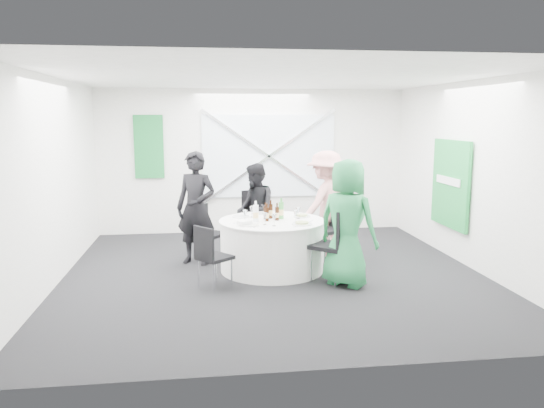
{
  "coord_description": "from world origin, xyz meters",
  "views": [
    {
      "loc": [
        -1.0,
        -7.38,
        2.25
      ],
      "look_at": [
        0.0,
        0.2,
        1.0
      ],
      "focal_mm": 35.0,
      "sensor_mm": 36.0,
      "label": 1
    }
  ],
  "objects": [
    {
      "name": "wine_glass_f",
      "position": [
        -0.03,
        -0.22,
        0.88
      ],
      "size": [
        0.07,
        0.07,
        0.17
      ],
      "color": "white",
      "rests_on": "banquet_table"
    },
    {
      "name": "wall_left",
      "position": [
        -3.0,
        0.0,
        1.4
      ],
      "size": [
        0.0,
        6.0,
        6.0
      ],
      "primitive_type": "plane",
      "rotation": [
        1.57,
        0.0,
        1.57
      ],
      "color": "silver",
      "rests_on": "floor"
    },
    {
      "name": "person_man_back",
      "position": [
        -0.14,
        1.21,
        0.76
      ],
      "size": [
        0.5,
        0.78,
        1.51
      ],
      "primitive_type": "imported",
      "rotation": [
        0.0,
        0.0,
        -1.43
      ],
      "color": "black",
      "rests_on": "floor"
    },
    {
      "name": "person_man_back_left",
      "position": [
        -1.11,
        0.73,
        0.87
      ],
      "size": [
        0.76,
        0.65,
        1.75
      ],
      "primitive_type": "imported",
      "rotation": [
        0.0,
        0.0,
        -0.45
      ],
      "color": "black",
      "rests_on": "floor"
    },
    {
      "name": "floor",
      "position": [
        0.0,
        0.0,
        0.0
      ],
      "size": [
        6.0,
        6.0,
        0.0
      ],
      "primitive_type": "plane",
      "color": "black",
      "rests_on": "ground"
    },
    {
      "name": "knife_a",
      "position": [
        -0.18,
        0.75,
        0.76
      ],
      "size": [
        0.15,
        0.02,
        0.01
      ],
      "primitive_type": "cube",
      "rotation": [
        0.0,
        0.0,
        1.59
      ],
      "color": "silver",
      "rests_on": "banquet_table"
    },
    {
      "name": "plate_front_left",
      "position": [
        -0.37,
        -0.13,
        0.77
      ],
      "size": [
        0.28,
        0.28,
        0.01
      ],
      "color": "silver",
      "rests_on": "banquet_table"
    },
    {
      "name": "green_water_bottle",
      "position": [
        0.15,
        0.28,
        0.88
      ],
      "size": [
        0.08,
        0.08,
        0.31
      ],
      "color": "green",
      "rests_on": "banquet_table"
    },
    {
      "name": "wine_glass_a",
      "position": [
        -0.14,
        -0.11,
        0.88
      ],
      "size": [
        0.07,
        0.07,
        0.17
      ],
      "color": "white",
      "rests_on": "banquet_table"
    },
    {
      "name": "wall_back",
      "position": [
        0.0,
        3.0,
        1.4
      ],
      "size": [
        6.0,
        0.0,
        6.0
      ],
      "primitive_type": "plane",
      "rotation": [
        1.57,
        0.0,
        0.0
      ],
      "color": "silver",
      "rests_on": "floor"
    },
    {
      "name": "green_banner",
      "position": [
        -2.0,
        2.95,
        1.7
      ],
      "size": [
        0.55,
        0.04,
        1.2
      ],
      "primitive_type": "cube",
      "color": "#156D28",
      "rests_on": "wall_back"
    },
    {
      "name": "window_brace_b",
      "position": [
        0.3,
        2.92,
        1.5
      ],
      "size": [
        2.63,
        0.05,
        1.84
      ],
      "primitive_type": "cube",
      "rotation": [
        0.0,
        -0.97,
        0.0
      ],
      "color": "silver",
      "rests_on": "window_panel"
    },
    {
      "name": "ceiling",
      "position": [
        0.0,
        0.0,
        2.8
      ],
      "size": [
        6.0,
        6.0,
        0.0
      ],
      "primitive_type": "plane",
      "rotation": [
        3.14,
        0.0,
        0.0
      ],
      "color": "silver",
      "rests_on": "wall_back"
    },
    {
      "name": "chair_back",
      "position": [
        -0.12,
        1.34,
        0.61
      ],
      "size": [
        0.52,
        0.53,
        1.04
      ],
      "rotation": [
        0.0,
        0.0,
        0.1
      ],
      "color": "black",
      "rests_on": "floor"
    },
    {
      "name": "chair_back_right",
      "position": [
        1.0,
        0.69,
        0.59
      ],
      "size": [
        0.61,
        0.61,
        1.0
      ],
      "rotation": [
        0.0,
        0.0,
        -1.12
      ],
      "color": "black",
      "rests_on": "floor"
    },
    {
      "name": "banquet_table",
      "position": [
        0.0,
        0.2,
        0.38
      ],
      "size": [
        1.56,
        1.56,
        0.76
      ],
      "color": "silver",
      "rests_on": "floor"
    },
    {
      "name": "wine_glass_e",
      "position": [
        -0.27,
        0.47,
        0.88
      ],
      "size": [
        0.07,
        0.07,
        0.17
      ],
      "color": "white",
      "rests_on": "banquet_table"
    },
    {
      "name": "plate_back_right",
      "position": [
        0.48,
        0.39,
        0.78
      ],
      "size": [
        0.25,
        0.25,
        0.04
      ],
      "color": "silver",
      "rests_on": "banquet_table"
    },
    {
      "name": "clear_water_bottle",
      "position": [
        -0.25,
        0.11,
        0.88
      ],
      "size": [
        0.08,
        0.08,
        0.31
      ],
      "color": "white",
      "rests_on": "banquet_table"
    },
    {
      "name": "window_panel",
      "position": [
        0.3,
        2.96,
        1.5
      ],
      "size": [
        2.6,
        0.03,
        1.6
      ],
      "primitive_type": "cube",
      "color": "silver",
      "rests_on": "wall_back"
    },
    {
      "name": "plate_front_right",
      "position": [
        0.38,
        -0.18,
        0.78
      ],
      "size": [
        0.29,
        0.29,
        0.04
      ],
      "color": "silver",
      "rests_on": "banquet_table"
    },
    {
      "name": "plate_back_left",
      "position": [
        -0.44,
        0.5,
        0.77
      ],
      "size": [
        0.27,
        0.27,
        0.01
      ],
      "color": "silver",
      "rests_on": "banquet_table"
    },
    {
      "name": "wine_glass_b",
      "position": [
        0.4,
        0.26,
        0.88
      ],
      "size": [
        0.07,
        0.07,
        0.17
      ],
      "color": "white",
      "rests_on": "banquet_table"
    },
    {
      "name": "knife_c",
      "position": [
        0.54,
        0.01,
        0.76
      ],
      "size": [
        0.1,
        0.13,
        0.01
      ],
      "primitive_type": "cube",
      "rotation": [
        0.0,
        0.0,
        -0.63
      ],
      "color": "silver",
      "rests_on": "banquet_table"
    },
    {
      "name": "fork_c",
      "position": [
        0.28,
        -0.3,
        0.76
      ],
      "size": [
        0.11,
        0.12,
        0.01
      ],
      "primitive_type": "cube",
      "rotation": [
        0.0,
        0.0,
        -0.77
      ],
      "color": "silver",
      "rests_on": "banquet_table"
    },
    {
      "name": "plate_back",
      "position": [
        -0.06,
        0.74,
        0.77
      ],
      "size": [
        0.29,
        0.29,
        0.01
      ],
      "color": "silver",
      "rests_on": "banquet_table"
    },
    {
      "name": "fork_b",
      "position": [
        -0.53,
        -0.03,
        0.76
      ],
      "size": [
        0.11,
        0.12,
        0.01
      ],
      "primitive_type": "cube",
      "rotation": [
        0.0,
        0.0,
        -2.43
      ],
      "color": "silver",
      "rests_on": "banquet_table"
    },
    {
      "name": "wall_right",
      "position": [
        3.0,
        0.0,
        1.4
      ],
      "size": [
        0.0,
        6.0,
        6.0
      ],
      "primitive_type": "plane",
      "rotation": [
        1.57,
        0.0,
        -1.57
      ],
      "color": "silver",
      "rests_on": "floor"
    },
    {
      "name": "person_woman_pink",
      "position": [
        1.0,
        1.01,
        0.86
      ],
      "size": [
        1.19,
        1.1,
        1.72
      ],
      "primitive_type": "imported",
      "rotation": [
        0.0,
        0.0,
        -2.46
      ],
      "color": "pink",
      "rests_on": "floor"
    },
    {
      "name": "chair_front_left",
      "position": [
        -0.92,
        -0.58,
        0.5
      ],
      "size": [
        0.55,
        0.55,
        0.86
      ],
      "rotation": [
        0.0,
        0.0,
        2.27
      ],
      "color": "black",
      "rests_on": "floor"
    },
    {
      "name": "beer_bottle_a",
      "position": [
        -0.08,
        0.31,
        0.85
      ],
      "size": [
        0.06,
        0.06,
        0.25
      ],
      "color": "#351809",
      "rests_on": "banquet_table"
    },
    {
      "name": "chair_back_left",
      "position": [
        -0.96,
        0.89,
        0.52
      ],
      "size": [
        0.57,
        0.56,
        0.89
      ],
      "rotation": [
        0.0,
        0.0,
        0.95
      ],
      "color": "black",
      "rests_on": "floor"
    },
    {
      "name": "wine_glass_c",
      "position": [
        -0.4,
        0.13,
        0.88
      ],
      "size": [
        0.07,
        0.07,
        0.17
      ],
      "color": "white",
      "rests_on": "banquet_table"
    },
    {
      "name": "wine_glass_d",
      "position": [
        0.32,
        0.01,
        0.88
      ],
      "size": [
        0.07,
        0.07,
        0.17
      ],
      "color": "white",
      "rests_on": "banquet_table"
    },
    {
      "name": "chair_front_right",
      "position": [
        0.79,
        -0.52,
        0.61
      ],
      "size": [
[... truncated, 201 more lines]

